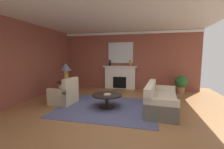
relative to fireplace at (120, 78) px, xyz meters
The scene contains 17 objects.
ground_plane 3.30m from the fireplace, 85.22° to the right, with size 8.82×8.82×0.00m, color olive.
wall_fireplace 0.99m from the fireplace, 37.83° to the left, with size 7.33×0.12×3.00m, color brown.
wall_window 4.41m from the fireplace, 136.98° to the right, with size 0.12×7.39×3.00m, color brown.
ceiling_panel 3.84m from the fireplace, 84.74° to the right, with size 7.33×7.39×0.06m, color white.
crown_moulding 2.37m from the fireplace, 25.70° to the left, with size 7.33×0.08×0.12m, color white.
area_rug 3.14m from the fireplace, 88.02° to the right, with size 3.20×2.65×0.01m, color #4C517A.
fireplace is the anchor object (origin of this frame).
mantel_mirror 1.34m from the fireplace, 90.00° to the left, with size 1.32×0.04×1.09m, color silver.
sofa 3.44m from the fireplace, 57.81° to the right, with size 1.12×2.18×0.85m.
armchair_near_window 3.39m from the fireplace, 116.62° to the right, with size 0.87×0.87×0.95m.
coffee_table 3.09m from the fireplace, 88.02° to the right, with size 1.00×1.00×0.45m.
side_table 2.96m from the fireplace, 128.27° to the right, with size 0.56×0.56×0.70m.
table_lamp 3.03m from the fireplace, 128.27° to the right, with size 0.44×0.44×0.75m.
vase_mantel_right 0.98m from the fireplace, ahead, with size 0.12×0.12×0.33m, color #B7892D.
vase_mantel_left 0.97m from the fireplace, behind, with size 0.11×0.11×0.31m, color black.
book_red_cover 3.18m from the fireplace, 87.27° to the right, with size 0.21×0.19×0.04m, color tan.
potted_plant 2.99m from the fireplace, ahead, with size 0.56×0.56×0.83m.
Camera 1 is at (1.13, -4.61, 1.70)m, focal length 24.20 mm.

